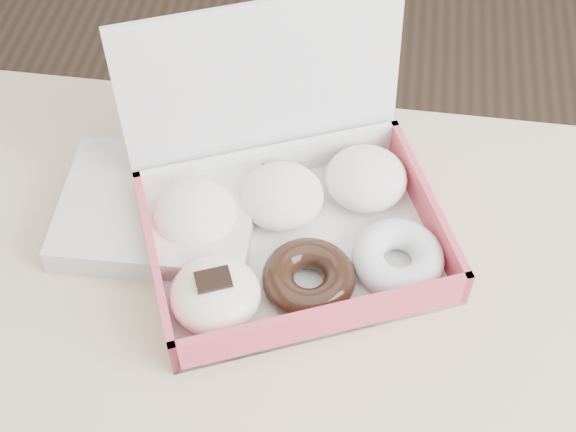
# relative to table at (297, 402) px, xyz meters

# --- Properties ---
(table) EXTENTS (1.20, 0.80, 0.75)m
(table) POSITION_rel_table_xyz_m (0.00, 0.00, 0.00)
(table) COLOR tan
(table) RESTS_ON ground
(donut_box) EXTENTS (0.41, 0.38, 0.24)m
(donut_box) POSITION_rel_table_xyz_m (-0.03, 0.17, 0.12)
(donut_box) COLOR white
(donut_box) RESTS_ON table
(newspapers) EXTENTS (0.23, 0.19, 0.04)m
(newspapers) POSITION_rel_table_xyz_m (-0.19, 0.17, 0.10)
(newspapers) COLOR silver
(newspapers) RESTS_ON table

